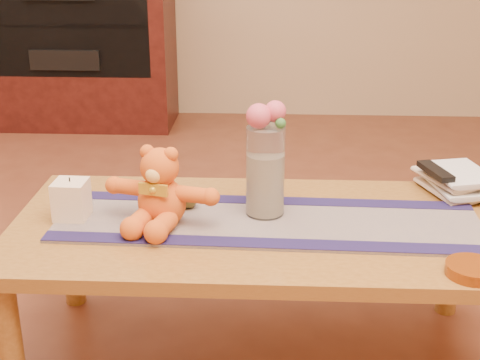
{
  "coord_description": "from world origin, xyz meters",
  "views": [
    {
      "loc": [
        0.04,
        -1.77,
        1.27
      ],
      "look_at": [
        -0.05,
        0.0,
        0.58
      ],
      "focal_mm": 51.32,
      "sensor_mm": 36.0,
      "label": 1
    }
  ],
  "objects_px": {
    "teddy_bear": "(161,187)",
    "glass_vase": "(265,171)",
    "tv_remote": "(435,171)",
    "amber_dish": "(473,270)",
    "pillar_candle": "(71,199)",
    "book_bottom": "(431,192)",
    "bronze_ball": "(188,198)"
  },
  "relations": [
    {
      "from": "pillar_candle",
      "to": "book_bottom",
      "type": "relative_size",
      "value": 0.49
    },
    {
      "from": "amber_dish",
      "to": "teddy_bear",
      "type": "bearing_deg",
      "value": 162.23
    },
    {
      "from": "pillar_candle",
      "to": "glass_vase",
      "type": "xyz_separation_m",
      "value": [
        0.55,
        0.05,
        0.08
      ]
    },
    {
      "from": "glass_vase",
      "to": "amber_dish",
      "type": "xyz_separation_m",
      "value": [
        0.51,
        -0.33,
        -0.12
      ]
    },
    {
      "from": "teddy_bear",
      "to": "tv_remote",
      "type": "distance_m",
      "value": 0.84
    },
    {
      "from": "bronze_ball",
      "to": "amber_dish",
      "type": "xyz_separation_m",
      "value": [
        0.74,
        -0.36,
        -0.03
      ]
    },
    {
      "from": "amber_dish",
      "to": "book_bottom",
      "type": "bearing_deg",
      "value": 89.15
    },
    {
      "from": "bronze_ball",
      "to": "tv_remote",
      "type": "distance_m",
      "value": 0.76
    },
    {
      "from": "pillar_candle",
      "to": "tv_remote",
      "type": "height_order",
      "value": "pillar_candle"
    },
    {
      "from": "glass_vase",
      "to": "tv_remote",
      "type": "bearing_deg",
      "value": 17.96
    },
    {
      "from": "bronze_ball",
      "to": "amber_dish",
      "type": "bearing_deg",
      "value": -25.79
    },
    {
      "from": "glass_vase",
      "to": "bronze_ball",
      "type": "xyz_separation_m",
      "value": [
        -0.23,
        0.03,
        -0.1
      ]
    },
    {
      "from": "pillar_candle",
      "to": "glass_vase",
      "type": "bearing_deg",
      "value": 5.54
    },
    {
      "from": "teddy_bear",
      "to": "pillar_candle",
      "type": "distance_m",
      "value": 0.27
    },
    {
      "from": "tv_remote",
      "to": "amber_dish",
      "type": "height_order",
      "value": "tv_remote"
    },
    {
      "from": "teddy_bear",
      "to": "bronze_ball",
      "type": "relative_size",
      "value": 5.03
    },
    {
      "from": "bronze_ball",
      "to": "glass_vase",
      "type": "bearing_deg",
      "value": -7.27
    },
    {
      "from": "teddy_bear",
      "to": "glass_vase",
      "type": "relative_size",
      "value": 1.21
    },
    {
      "from": "pillar_candle",
      "to": "book_bottom",
      "type": "xyz_separation_m",
      "value": [
        1.07,
        0.23,
        -0.05
      ]
    },
    {
      "from": "pillar_candle",
      "to": "tv_remote",
      "type": "xyz_separation_m",
      "value": [
        1.07,
        0.22,
        0.02
      ]
    },
    {
      "from": "teddy_bear",
      "to": "glass_vase",
      "type": "xyz_separation_m",
      "value": [
        0.29,
        0.07,
        0.02
      ]
    },
    {
      "from": "tv_remote",
      "to": "amber_dish",
      "type": "relative_size",
      "value": 1.22
    },
    {
      "from": "bronze_ball",
      "to": "book_bottom",
      "type": "height_order",
      "value": "bronze_ball"
    },
    {
      "from": "teddy_bear",
      "to": "book_bottom",
      "type": "relative_size",
      "value": 1.41
    },
    {
      "from": "book_bottom",
      "to": "tv_remote",
      "type": "xyz_separation_m",
      "value": [
        0.0,
        -0.01,
        0.07
      ]
    },
    {
      "from": "teddy_bear",
      "to": "amber_dish",
      "type": "relative_size",
      "value": 2.39
    },
    {
      "from": "glass_vase",
      "to": "amber_dish",
      "type": "bearing_deg",
      "value": -32.73
    },
    {
      "from": "teddy_bear",
      "to": "book_bottom",
      "type": "xyz_separation_m",
      "value": [
        0.8,
        0.25,
        -0.1
      ]
    },
    {
      "from": "book_bottom",
      "to": "bronze_ball",
      "type": "bearing_deg",
      "value": 171.94
    },
    {
      "from": "teddy_bear",
      "to": "pillar_candle",
      "type": "bearing_deg",
      "value": -169.44
    },
    {
      "from": "pillar_candle",
      "to": "amber_dish",
      "type": "height_order",
      "value": "pillar_candle"
    },
    {
      "from": "bronze_ball",
      "to": "tv_remote",
      "type": "bearing_deg",
      "value": 10.55
    }
  ]
}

